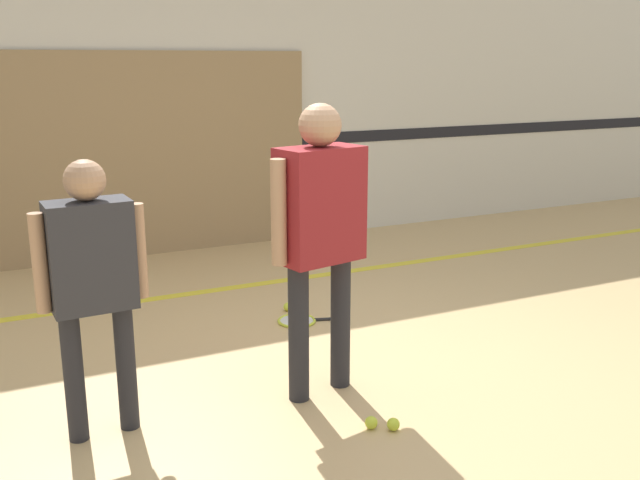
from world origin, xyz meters
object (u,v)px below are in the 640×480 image
(person_student_left, at_px, (92,270))
(tennis_ball_stray_left, at_px, (393,424))
(person_instructor, at_px, (320,220))
(racket_spare_on_floor, at_px, (300,321))
(tennis_ball_by_spare_racket, at_px, (288,307))
(tennis_ball_near_instructor, at_px, (371,423))

(person_student_left, bearing_deg, tennis_ball_stray_left, -27.65)
(person_instructor, height_order, person_student_left, person_instructor)
(tennis_ball_stray_left, bearing_deg, person_student_left, 155.31)
(person_student_left, bearing_deg, racket_spare_on_floor, 30.36)
(racket_spare_on_floor, bearing_deg, person_instructor, -90.62)
(racket_spare_on_floor, relative_size, tennis_ball_by_spare_racket, 8.14)
(tennis_ball_stray_left, bearing_deg, tennis_ball_by_spare_racket, 83.52)
(person_student_left, height_order, tennis_ball_near_instructor, person_student_left)
(person_student_left, distance_m, tennis_ball_stray_left, 1.67)
(person_student_left, relative_size, tennis_ball_stray_left, 21.01)
(person_instructor, relative_size, tennis_ball_near_instructor, 24.44)
(person_instructor, height_order, tennis_ball_by_spare_racket, person_instructor)
(person_student_left, bearing_deg, tennis_ball_by_spare_racket, 36.14)
(person_student_left, bearing_deg, person_instructor, -5.55)
(tennis_ball_stray_left, bearing_deg, person_instructor, 104.76)
(person_student_left, xyz_separation_m, tennis_ball_by_spare_racket, (1.53, 1.25, -0.82))
(tennis_ball_stray_left, bearing_deg, tennis_ball_near_instructor, 145.36)
(person_student_left, height_order, racket_spare_on_floor, person_student_left)
(person_instructor, distance_m, person_student_left, 1.19)
(tennis_ball_near_instructor, xyz_separation_m, tennis_ball_by_spare_racket, (0.30, 1.79, 0.00))
(tennis_ball_near_instructor, bearing_deg, racket_spare_on_floor, 79.29)
(racket_spare_on_floor, relative_size, tennis_ball_near_instructor, 8.14)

